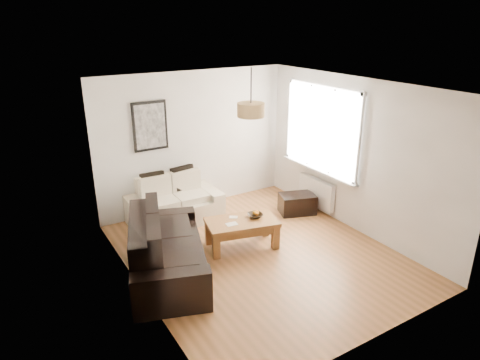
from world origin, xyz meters
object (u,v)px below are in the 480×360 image
sofa_leather (167,247)px  coffee_table (242,233)px  ottoman (297,204)px  loveseat_cream (175,201)px

sofa_leather → coffee_table: 1.34m
sofa_leather → ottoman: sofa_leather is taller
sofa_leather → coffee_table: size_ratio=1.81×
ottoman → loveseat_cream: bearing=157.2°
loveseat_cream → ottoman: size_ratio=2.48×
loveseat_cream → sofa_leather: (-0.77, -1.53, 0.04)m
sofa_leather → ottoman: size_ratio=3.11×
coffee_table → ottoman: size_ratio=1.72×
loveseat_cream → sofa_leather: bearing=-115.6°
sofa_leather → ottoman: (2.88, 0.65, -0.25)m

